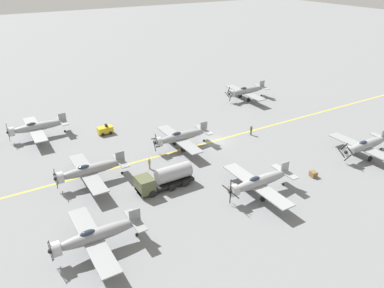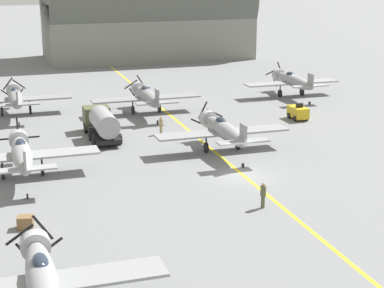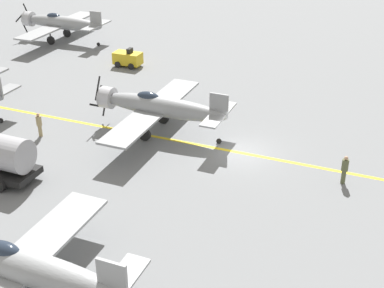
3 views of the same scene
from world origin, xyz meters
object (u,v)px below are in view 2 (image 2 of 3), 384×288
(fuel_tanker, at_px, (102,123))
(ground_crew_walking, at_px, (263,194))
(airplane_mid_left, at_px, (22,154))
(airplane_near_left, at_px, (42,281))
(supply_crate_by_tanker, at_px, (25,222))
(tow_tractor, at_px, (298,112))
(airplane_far_center, at_px, (147,96))
(airplane_far_left, at_px, (15,97))
(airplane_mid_center, at_px, (224,130))
(ground_crew_inspecting, at_px, (161,125))
(airplane_far_right, at_px, (293,81))
(hangar, at_px, (146,7))

(fuel_tanker, xyz_separation_m, ground_crew_walking, (7.38, -20.97, -0.51))
(ground_crew_walking, bearing_deg, airplane_mid_left, 143.53)
(airplane_near_left, bearing_deg, supply_crate_by_tanker, 79.24)
(tow_tractor, bearing_deg, airplane_far_center, 153.78)
(airplane_mid_left, xyz_separation_m, fuel_tanker, (7.91, 9.67, -0.50))
(airplane_far_left, height_order, tow_tractor, airplane_far_left)
(airplane_mid_center, distance_m, fuel_tanker, 12.23)
(airplane_far_center, distance_m, ground_crew_inspecting, 8.73)
(airplane_far_center, xyz_separation_m, airplane_mid_left, (-14.34, -17.93, 0.00))
(airplane_mid_left, xyz_separation_m, ground_crew_inspecting, (13.62, 9.29, -1.05))
(airplane_near_left, distance_m, ground_crew_inspecting, 33.53)
(airplane_mid_left, relative_size, airplane_near_left, 1.00)
(ground_crew_inspecting, bearing_deg, tow_tractor, 5.15)
(airplane_mid_left, bearing_deg, airplane_far_left, 103.81)
(airplane_far_center, height_order, ground_crew_inspecting, airplane_far_center)
(airplane_far_center, height_order, airplane_far_right, airplane_far_right)
(tow_tractor, height_order, ground_crew_inspecting, tow_tractor)
(airplane_far_center, height_order, supply_crate_by_tanker, airplane_far_center)
(airplane_mid_center, bearing_deg, airplane_far_left, 144.47)
(tow_tractor, height_order, ground_crew_walking, ground_crew_walking)
(airplane_far_left, relative_size, airplane_mid_center, 1.00)
(airplane_far_left, relative_size, airplane_mid_left, 1.00)
(airplane_far_right, distance_m, fuel_tanker, 28.22)
(hangar, bearing_deg, airplane_mid_center, -97.17)
(airplane_far_left, distance_m, supply_crate_by_tanker, 31.51)
(airplane_mid_left, height_order, supply_crate_by_tanker, airplane_mid_left)
(airplane_far_right, distance_m, airplane_mid_center, 25.34)
(tow_tractor, bearing_deg, ground_crew_inspecting, -174.85)
(airplane_far_center, distance_m, hangar, 42.32)
(airplane_near_left, relative_size, airplane_mid_center, 1.00)
(ground_crew_walking, bearing_deg, supply_crate_by_tanker, 174.84)
(airplane_mid_left, bearing_deg, airplane_mid_center, 21.67)
(airplane_mid_left, distance_m, ground_crew_walking, 19.04)
(airplane_far_left, relative_size, fuel_tanker, 1.50)
(airplane_mid_left, xyz_separation_m, airplane_mid_center, (17.32, 1.88, -0.00))
(airplane_near_left, bearing_deg, tow_tractor, 35.76)
(airplane_far_left, relative_size, tow_tractor, 4.62)
(hangar, bearing_deg, airplane_far_right, -76.13)
(airplane_mid_left, relative_size, airplane_far_right, 1.00)
(hangar, bearing_deg, fuel_tanker, -108.70)
(fuel_tanker, distance_m, ground_crew_walking, 22.24)
(airplane_mid_left, relative_size, airplane_mid_center, 1.00)
(airplane_near_left, xyz_separation_m, ground_crew_inspecting, (13.95, 30.48, -1.05))
(airplane_near_left, xyz_separation_m, supply_crate_by_tanker, (-0.16, 11.31, -1.61))
(airplane_far_right, distance_m, supply_crate_by_tanker, 46.23)
(airplane_mid_left, bearing_deg, ground_crew_inspecting, 49.78)
(supply_crate_by_tanker, bearing_deg, airplane_far_left, 87.97)
(supply_crate_by_tanker, xyz_separation_m, hangar, (24.93, 68.38, 8.12))
(airplane_mid_left, bearing_deg, supply_crate_by_tanker, -77.34)
(airplane_far_left, relative_size, hangar, 0.35)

